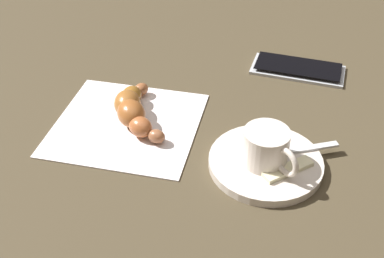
% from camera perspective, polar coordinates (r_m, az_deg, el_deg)
% --- Properties ---
extents(ground_plane, '(1.80, 1.80, 0.00)m').
position_cam_1_polar(ground_plane, '(0.66, -1.01, -1.16)').
color(ground_plane, '#453A27').
extents(saucer, '(0.15, 0.15, 0.01)m').
position_cam_1_polar(saucer, '(0.63, 8.65, -3.94)').
color(saucer, silver).
rests_on(saucer, ground).
extents(espresso_cup, '(0.08, 0.06, 0.05)m').
position_cam_1_polar(espresso_cup, '(0.60, 8.81, -2.18)').
color(espresso_cup, silver).
rests_on(espresso_cup, saucer).
extents(teaspoon, '(0.12, 0.09, 0.01)m').
position_cam_1_polar(teaspoon, '(0.63, 9.66, -2.81)').
color(teaspoon, silver).
rests_on(teaspoon, saucer).
extents(sugar_packet, '(0.06, 0.06, 0.01)m').
position_cam_1_polar(sugar_packet, '(0.61, 11.24, -4.68)').
color(sugar_packet, beige).
rests_on(sugar_packet, saucer).
extents(napkin, '(0.23, 0.22, 0.00)m').
position_cam_1_polar(napkin, '(0.69, -7.80, 0.50)').
color(napkin, white).
rests_on(napkin, ground).
extents(croissant, '(0.10, 0.12, 0.04)m').
position_cam_1_polar(croissant, '(0.69, -7.03, 2.28)').
color(croissant, '#975732').
rests_on(croissant, napkin).
extents(cell_phone, '(0.15, 0.08, 0.01)m').
position_cam_1_polar(cell_phone, '(0.82, 12.36, 6.97)').
color(cell_phone, '#B5B9BF').
rests_on(cell_phone, ground).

